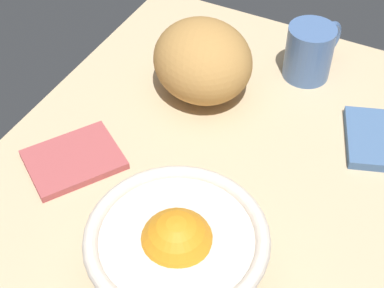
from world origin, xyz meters
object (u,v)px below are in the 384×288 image
at_px(fruit_bowl, 178,252).
at_px(napkin_folded, 372,138).
at_px(bread_loaf, 203,60).
at_px(mug, 311,51).
at_px(napkin_spare, 74,160).

xyz_separation_m(fruit_bowl, napkin_folded, (0.31, -0.13, -0.05)).
distance_m(fruit_bowl, bread_loaf, 0.33).
height_order(napkin_folded, mug, mug).
bearing_deg(napkin_folded, bread_loaf, 91.41).
bearing_deg(napkin_folded, fruit_bowl, 156.85).
height_order(fruit_bowl, mug, fruit_bowl).
distance_m(fruit_bowl, napkin_spare, 0.24).
bearing_deg(fruit_bowl, napkin_spare, 65.45).
bearing_deg(napkin_spare, fruit_bowl, -114.55).
distance_m(napkin_spare, mug, 0.39).
bearing_deg(fruit_bowl, bread_loaf, 21.80).
bearing_deg(mug, fruit_bowl, 179.27).
relative_size(fruit_bowl, mug, 1.72).
distance_m(napkin_folded, mug, 0.17).
bearing_deg(fruit_bowl, mug, -0.73).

